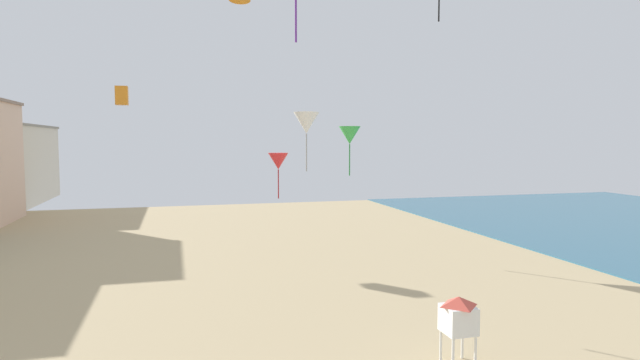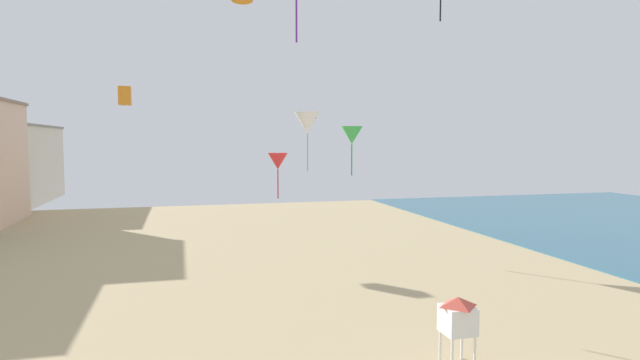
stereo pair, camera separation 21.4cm
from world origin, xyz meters
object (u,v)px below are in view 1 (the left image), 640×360
kite_white_delta (306,123)px  kite_green_delta (350,135)px  kite_red_delta (278,161)px  kite_orange_parafoil (240,0)px  lifeguard_stand (458,316)px  kite_orange_box (122,96)px

kite_white_delta → kite_green_delta: size_ratio=0.85×
kite_red_delta → kite_orange_parafoil: 24.36m
kite_orange_parafoil → kite_green_delta: bearing=-28.3°
lifeguard_stand → kite_green_delta: 22.06m
kite_white_delta → kite_green_delta: (5.86, 10.20, -0.54)m
lifeguard_stand → kite_orange_box: kite_orange_box is taller
kite_white_delta → kite_red_delta: kite_white_delta is taller
kite_orange_box → kite_green_delta: kite_orange_box is taller
lifeguard_stand → kite_white_delta: (-3.10, 10.61, 7.32)m
kite_red_delta → lifeguard_stand: bearing=-30.7°
kite_green_delta → kite_orange_parafoil: kite_orange_parafoil is taller
kite_orange_box → kite_orange_parafoil: 12.25m
kite_green_delta → kite_white_delta: bearing=-119.9°
kite_red_delta → kite_green_delta: (8.74, 17.26, 1.20)m
kite_white_delta → kite_orange_box: 21.36m
lifeguard_stand → kite_orange_parafoil: bearing=109.9°
kite_green_delta → lifeguard_stand: bearing=-97.6°
lifeguard_stand → kite_red_delta: kite_red_delta is taller
lifeguard_stand → kite_orange_box: 33.54m
kite_red_delta → kite_orange_box: size_ratio=1.20×
kite_white_delta → kite_red_delta: 7.82m
kite_red_delta → kite_green_delta: size_ratio=0.49×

